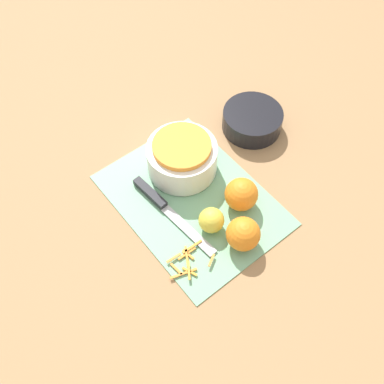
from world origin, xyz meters
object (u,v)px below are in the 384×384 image
lemon (211,220)px  orange_right (243,234)px  bowl_dark (252,120)px  bowl_speckled (182,157)px  knife (159,202)px  orange_left (241,194)px

lemon → orange_right: bearing=21.2°
bowl_dark → bowl_speckled: bearing=-91.1°
knife → bowl_speckled: bearing=109.4°
orange_right → bowl_speckled: bearing=174.6°
orange_left → bowl_dark: bearing=130.9°
bowl_dark → knife: (0.04, -0.34, -0.02)m
orange_left → orange_right: bearing=-39.8°
knife → orange_right: orange_right is taller
orange_left → orange_right: orange_left is taller
bowl_speckled → bowl_dark: bearing=88.9°
orange_left → lemon: bearing=-86.8°
orange_right → lemon: size_ratio=1.30×
lemon → knife: bearing=-156.3°
knife → orange_right: size_ratio=3.53×
bowl_speckled → bowl_dark: 0.23m
bowl_dark → knife: bearing=-82.7°
bowl_speckled → bowl_dark: bowl_speckled is taller
bowl_dark → orange_right: bearing=-46.4°
bowl_speckled → knife: 0.12m
knife → orange_left: size_ratio=3.45×
bowl_dark → knife: size_ratio=0.58×
orange_left → orange_right: 0.10m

